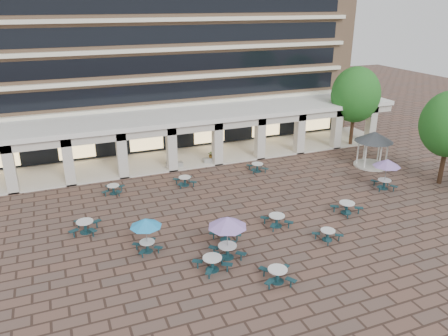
{
  "coord_description": "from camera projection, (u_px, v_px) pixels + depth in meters",
  "views": [
    {
      "loc": [
        -11.07,
        -22.3,
        13.93
      ],
      "look_at": [
        -0.99,
        3.0,
        3.42
      ],
      "focal_mm": 35.0,
      "sensor_mm": 36.0,
      "label": 1
    }
  ],
  "objects": [
    {
      "name": "picnic_table_9",
      "position": [
        185.0,
        180.0,
        34.91
      ],
      "size": [
        1.68,
        1.68,
        0.74
      ],
      "rotation": [
        0.0,
        0.0,
        0.02
      ],
      "color": "#13353B",
      "rests_on": "ground"
    },
    {
      "name": "picnic_table_8",
      "position": [
        85.0,
        226.0,
        27.82
      ],
      "size": [
        2.14,
        2.14,
        0.8
      ],
      "rotation": [
        0.0,
        0.0,
        -0.31
      ],
      "color": "#13353B",
      "rests_on": "ground"
    },
    {
      "name": "picnic_table_12",
      "position": [
        113.0,
        189.0,
        33.42
      ],
      "size": [
        1.89,
        1.89,
        0.7
      ],
      "rotation": [
        0.0,
        0.0,
        -0.35
      ],
      "color": "#13353B",
      "rests_on": "ground"
    },
    {
      "name": "picnic_table_1",
      "position": [
        277.0,
        274.0,
        22.93
      ],
      "size": [
        2.02,
        2.02,
        0.78
      ],
      "rotation": [
        0.0,
        0.0,
        -0.23
      ],
      "color": "#13353B",
      "rests_on": "ground"
    },
    {
      "name": "planter_right",
      "position": [
        211.0,
        159.0,
        39.78
      ],
      "size": [
        1.5,
        0.69,
        1.14
      ],
      "color": "#989893",
      "rests_on": "ground"
    },
    {
      "name": "ground",
      "position": [
        255.0,
        231.0,
        28.17
      ],
      "size": [
        120.0,
        120.0,
        0.0
      ],
      "primitive_type": "plane",
      "color": "brown",
      "rests_on": "ground"
    },
    {
      "name": "picnic_table_4",
      "position": [
        146.0,
        224.0,
        25.2
      ],
      "size": [
        1.88,
        1.88,
        2.17
      ],
      "rotation": [
        0.0,
        0.0,
        0.14
      ],
      "color": "#13353B",
      "rests_on": "ground"
    },
    {
      "name": "gazebo",
      "position": [
        374.0,
        141.0,
        38.36
      ],
      "size": [
        3.39,
        3.39,
        3.16
      ],
      "rotation": [
        0.0,
        0.0,
        0.41
      ],
      "color": "beige",
      "rests_on": "ground"
    },
    {
      "name": "planter_left",
      "position": [
        174.0,
        163.0,
        38.58
      ],
      "size": [
        1.5,
        0.6,
        1.14
      ],
      "color": "#989893",
      "rests_on": "ground"
    },
    {
      "name": "picnic_table_10",
      "position": [
        277.0,
        220.0,
        28.6
      ],
      "size": [
        1.81,
        1.81,
        0.79
      ],
      "rotation": [
        0.0,
        0.0,
        0.03
      ],
      "color": "#13353B",
      "rests_on": "ground"
    },
    {
      "name": "picnic_table_5",
      "position": [
        225.0,
        234.0,
        26.95
      ],
      "size": [
        1.87,
        1.87,
        0.71
      ],
      "rotation": [
        0.0,
        0.0,
        0.28
      ],
      "color": "#13353B",
      "rests_on": "ground"
    },
    {
      "name": "picnic_table_7",
      "position": [
        347.0,
        207.0,
        30.36
      ],
      "size": [
        2.08,
        2.08,
        0.8
      ],
      "rotation": [
        0.0,
        0.0,
        0.26
      ],
      "color": "#13353B",
      "rests_on": "ground"
    },
    {
      "name": "picnic_table_13",
      "position": [
        257.0,
        167.0,
        37.76
      ],
      "size": [
        1.79,
        1.79,
        0.74
      ],
      "rotation": [
        0.0,
        0.0,
        -0.12
      ],
      "color": "#13353B",
      "rests_on": "ground"
    },
    {
      "name": "tree_east_c",
      "position": [
        356.0,
        95.0,
        42.95
      ],
      "size": [
        4.78,
        4.78,
        7.97
      ],
      "color": "#41281A",
      "rests_on": "ground"
    },
    {
      "name": "picnic_table_6",
      "position": [
        227.0,
        224.0,
        24.46
      ],
      "size": [
        2.26,
        2.26,
        2.61
      ],
      "rotation": [
        0.0,
        0.0,
        0.02
      ],
      "color": "#13353B",
      "rests_on": "ground"
    },
    {
      "name": "picnic_table_3",
      "position": [
        328.0,
        234.0,
        26.97
      ],
      "size": [
        1.77,
        1.77,
        0.68
      ],
      "rotation": [
        0.0,
        0.0,
        0.25
      ],
      "color": "#13353B",
      "rests_on": "ground"
    },
    {
      "name": "retail_arcade",
      "position": [
        186.0,
        128.0,
        39.91
      ],
      "size": [
        42.0,
        6.6,
        4.4
      ],
      "color": "white",
      "rests_on": "ground"
    },
    {
      "name": "picnic_table_0",
      "position": [
        212.0,
        262.0,
        23.92
      ],
      "size": [
        2.06,
        2.06,
        0.81
      ],
      "rotation": [
        0.0,
        0.0,
        0.22
      ],
      "color": "#13353B",
      "rests_on": "ground"
    },
    {
      "name": "picnic_table_11",
      "position": [
        387.0,
        164.0,
        33.71
      ],
      "size": [
        2.13,
        2.13,
        2.46
      ],
      "rotation": [
        0.0,
        0.0,
        -0.33
      ],
      "color": "#13353B",
      "rests_on": "ground"
    },
    {
      "name": "apartment_building",
      "position": [
        154.0,
        14.0,
        45.71
      ],
      "size": [
        40.0,
        15.5,
        25.2
      ],
      "color": "tan",
      "rests_on": "ground"
    }
  ]
}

